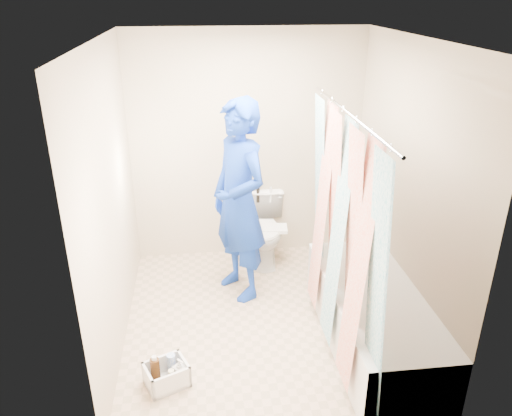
{
  "coord_description": "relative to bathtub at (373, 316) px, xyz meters",
  "views": [
    {
      "loc": [
        -0.5,
        -3.65,
        2.74
      ],
      "look_at": [
        -0.02,
        0.39,
        0.92
      ],
      "focal_mm": 35.0,
      "sensor_mm": 36.0,
      "label": 1
    }
  ],
  "objects": [
    {
      "name": "wall_left",
      "position": [
        -2.05,
        0.43,
        0.93
      ],
      "size": [
        0.02,
        2.6,
        2.4
      ],
      "primitive_type": "cube",
      "color": "#BBA690",
      "rests_on": "ground"
    },
    {
      "name": "ceiling",
      "position": [
        -0.85,
        0.43,
        2.13
      ],
      "size": [
        2.4,
        2.6,
        0.02
      ],
      "primitive_type": "cube",
      "color": "white",
      "rests_on": "wall_back"
    },
    {
      "name": "curtain_rod",
      "position": [
        -0.33,
        0.0,
        1.68
      ],
      "size": [
        0.02,
        1.9,
        0.02
      ],
      "primitive_type": "cylinder",
      "rotation": [
        1.57,
        0.0,
        0.0
      ],
      "color": "silver",
      "rests_on": "wall_back"
    },
    {
      "name": "toilet",
      "position": [
        -0.68,
        1.51,
        0.1
      ],
      "size": [
        0.49,
        0.76,
        0.73
      ],
      "primitive_type": "imported",
      "rotation": [
        0.0,
        0.0,
        -0.12
      ],
      "color": "silver",
      "rests_on": "ground"
    },
    {
      "name": "wall_front",
      "position": [
        -0.85,
        -0.88,
        0.93
      ],
      "size": [
        2.4,
        0.02,
        2.4
      ],
      "primitive_type": "cube",
      "color": "#BBA690",
      "rests_on": "ground"
    },
    {
      "name": "wall_right",
      "position": [
        0.35,
        0.43,
        0.93
      ],
      "size": [
        0.02,
        2.6,
        2.4
      ],
      "primitive_type": "cube",
      "color": "#BBA690",
      "rests_on": "ground"
    },
    {
      "name": "cleaning_caddy",
      "position": [
        -1.66,
        -0.28,
        -0.18
      ],
      "size": [
        0.37,
        0.34,
        0.23
      ],
      "rotation": [
        0.0,
        0.0,
        0.41
      ],
      "color": "silver",
      "rests_on": "ground"
    },
    {
      "name": "bathtub",
      "position": [
        0.0,
        0.0,
        0.0
      ],
      "size": [
        0.7,
        1.75,
        0.5
      ],
      "color": "silver",
      "rests_on": "ground"
    },
    {
      "name": "floor",
      "position": [
        -0.85,
        0.43,
        -0.27
      ],
      "size": [
        2.6,
        2.6,
        0.0
      ],
      "primitive_type": "plane",
      "color": "tan",
      "rests_on": "ground"
    },
    {
      "name": "shower_curtain",
      "position": [
        -0.33,
        0.0,
        0.75
      ],
      "size": [
        0.06,
        1.75,
        1.8
      ],
      "primitive_type": "cube",
      "color": "silver",
      "rests_on": "curtain_rod"
    },
    {
      "name": "plumber",
      "position": [
        -1.01,
        0.92,
        0.68
      ],
      "size": [
        0.72,
        0.82,
        1.89
      ],
      "primitive_type": "imported",
      "rotation": [
        0.0,
        0.0,
        -1.08
      ],
      "color": "navy",
      "rests_on": "ground"
    },
    {
      "name": "tank_lid",
      "position": [
        -0.7,
        1.39,
        0.16
      ],
      "size": [
        0.47,
        0.25,
        0.03
      ],
      "primitive_type": "cube",
      "rotation": [
        0.0,
        0.0,
        -0.12
      ],
      "color": "white",
      "rests_on": "toilet"
    },
    {
      "name": "tank_internals",
      "position": [
        -0.7,
        1.7,
        0.45
      ],
      "size": [
        0.18,
        0.06,
        0.24
      ],
      "color": "black",
      "rests_on": "toilet"
    },
    {
      "name": "wall_back",
      "position": [
        -0.85,
        1.73,
        0.93
      ],
      "size": [
        2.4,
        0.02,
        2.4
      ],
      "primitive_type": "cube",
      "color": "#BBA690",
      "rests_on": "ground"
    }
  ]
}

